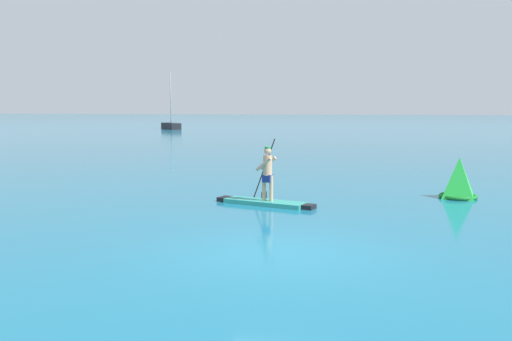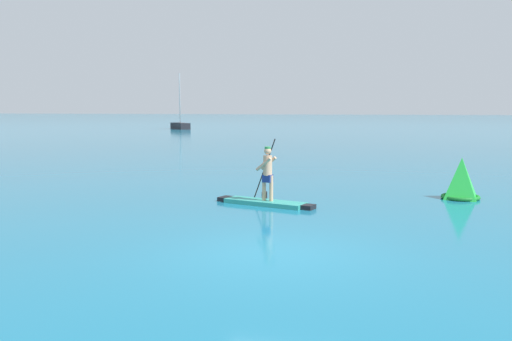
# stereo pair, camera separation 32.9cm
# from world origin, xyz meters

# --- Properties ---
(ground) EXTENTS (440.00, 440.00, 0.00)m
(ground) POSITION_xyz_m (0.00, 0.00, 0.00)
(ground) COLOR #196B8C
(paddleboarder_mid_center) EXTENTS (3.10, 1.29, 1.93)m
(paddleboarder_mid_center) POSITION_xyz_m (-1.48, 5.12, 0.33)
(paddleboarder_mid_center) COLOR teal
(paddleboarder_mid_center) RESTS_ON ground
(race_marker_buoy) EXTENTS (1.34, 1.34, 1.30)m
(race_marker_buoy) POSITION_xyz_m (4.15, 7.75, 0.58)
(race_marker_buoy) COLOR green
(race_marker_buoy) RESTS_ON ground
(sailboat_left_horizon) EXTENTS (3.97, 4.24, 7.40)m
(sailboat_left_horizon) POSITION_xyz_m (-26.46, 57.47, 0.99)
(sailboat_left_horizon) COLOR black
(sailboat_left_horizon) RESTS_ON ground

